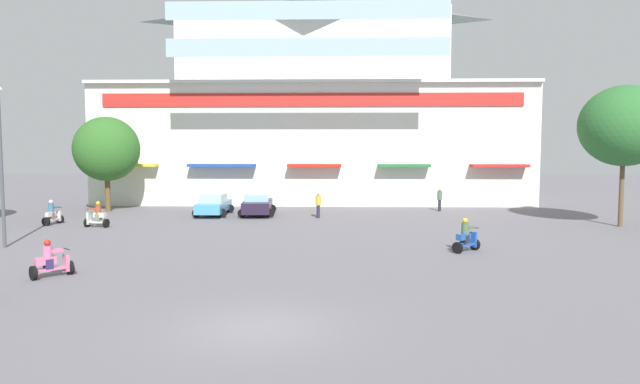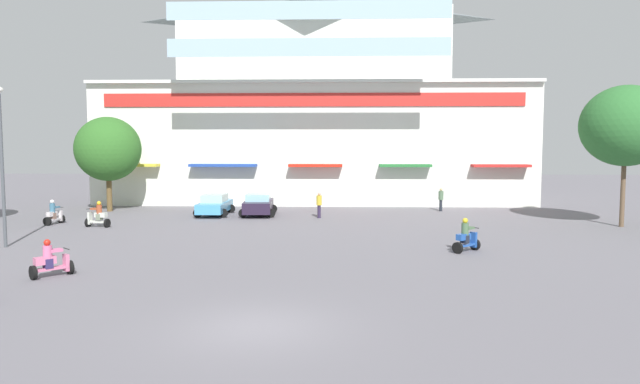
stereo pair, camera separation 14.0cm
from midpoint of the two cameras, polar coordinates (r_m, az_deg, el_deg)
name	(u,v)px [view 1 (the left image)]	position (r m, az deg, el deg)	size (l,w,h in m)	color
ground_plane	(295,244)	(28.89, -2.62, -5.10)	(128.00, 128.00, 0.00)	slate
colonial_building	(314,110)	(52.32, -0.62, 7.97)	(35.14, 18.73, 18.17)	silver
plaza_tree_1	(624,126)	(38.86, 27.34, 5.72)	(5.13, 5.13, 8.32)	brown
plaza_tree_2	(107,149)	(44.99, -20.10, 3.93)	(4.70, 4.38, 6.82)	brown
parked_car_0	(214,205)	(40.93, -10.38, -1.21)	(2.33, 4.41, 1.45)	#4596CD
parked_car_1	(257,204)	(40.39, -6.19, -1.21)	(2.60, 4.21, 1.48)	#251B30
scooter_rider_0	(97,216)	(36.93, -20.95, -2.23)	(1.49, 0.80, 1.55)	black
scooter_rider_1	(466,238)	(27.61, 13.86, -4.33)	(1.44, 1.39, 1.57)	black
scooter_rider_2	(51,262)	(24.00, -24.82, -6.16)	(1.38, 1.43, 1.43)	black
scooter_rider_3	(52,214)	(39.22, -24.63, -2.00)	(0.79, 1.47, 1.53)	black
pedestrian_0	(440,198)	(43.55, 11.46, -0.58)	(0.46, 0.46, 1.68)	#21252E
pedestrian_1	(318,203)	(38.72, -0.28, -1.12)	(0.51, 0.51, 1.71)	#2B223C
streetlamp_near	(1,156)	(31.42, -28.69, 3.12)	(0.40, 0.40, 7.57)	#474C51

